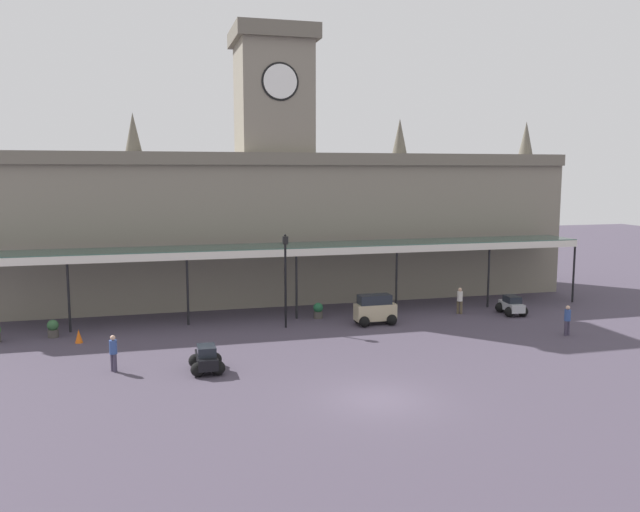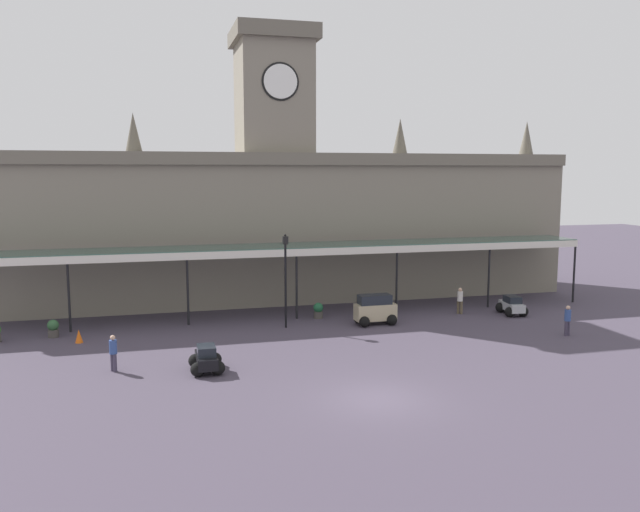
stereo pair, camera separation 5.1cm
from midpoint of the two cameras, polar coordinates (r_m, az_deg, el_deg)
The scene contains 13 objects.
ground_plane at distance 25.97m, azimuth 5.18°, elevation -12.56°, with size 140.00×140.00×0.00m, color #453D4C.
station_building at distance 45.24m, azimuth -4.11°, elevation 3.48°, with size 41.49×6.85×18.50m.
entrance_canopy at distance 39.88m, azimuth -2.56°, elevation 0.73°, with size 39.04×3.26×4.36m.
car_black_sedan at distance 29.57m, azimuth -10.09°, elevation -9.11°, with size 1.52×2.05×1.19m.
car_silver_sedan at distance 42.10m, azimuth 16.61°, elevation -4.32°, with size 1.67×2.14×1.19m.
car_beige_van at distance 37.84m, azimuth 4.87°, elevation -4.87°, with size 2.42×1.63×1.77m.
pedestrian_beside_cars at distance 41.38m, azimuth 12.27°, elevation -3.81°, with size 0.34×0.35×1.67m.
pedestrian_near_entrance at distance 37.66m, azimuth 21.07°, elevation -5.25°, with size 0.37×0.34×1.67m.
pedestrian_crossing_forecourt at distance 30.41m, azimuth -17.92°, elevation -8.10°, with size 0.34×0.36×1.67m.
victorian_lamppost at distance 36.54m, azimuth -3.13°, elevation -1.29°, with size 0.30×0.30×5.40m.
traffic_cone at distance 36.10m, azimuth -20.66°, elevation -6.68°, with size 0.40×0.40×0.71m, color orange.
planter_forecourt_centre at distance 39.32m, azimuth -0.20°, elevation -4.85°, with size 0.60×0.60×0.96m.
planter_near_kerb at distance 37.77m, azimuth -22.66°, elevation -5.95°, with size 0.60×0.60×0.96m.
Camera 1 is at (-8.49, -22.88, 8.89)m, focal length 36.05 mm.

